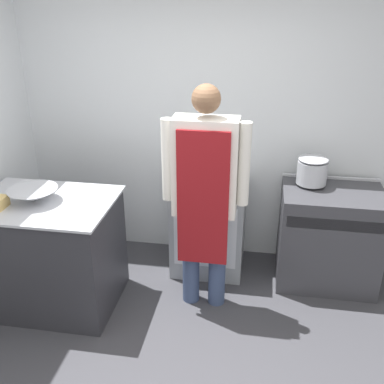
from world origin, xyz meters
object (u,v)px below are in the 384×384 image
(stove, at_px, (328,237))
(person_cook, at_px, (205,188))
(fridge_unit, at_px, (209,226))
(stock_pot, at_px, (312,170))
(mixing_bowl, at_px, (33,195))

(stove, relative_size, person_cook, 0.49)
(fridge_unit, bearing_deg, stock_pot, 4.01)
(person_cook, relative_size, stock_pot, 7.15)
(stove, distance_m, stock_pot, 0.62)
(fridge_unit, relative_size, stock_pot, 3.30)
(person_cook, height_order, mixing_bowl, person_cook)
(stock_pot, bearing_deg, fridge_unit, -175.99)
(stove, height_order, fridge_unit, stove)
(person_cook, distance_m, stock_pot, 1.04)
(person_cook, bearing_deg, fridge_unit, 93.14)
(stove, relative_size, stock_pot, 3.49)
(stove, xyz_separation_m, fridge_unit, (-1.06, 0.05, -0.02))
(mixing_bowl, distance_m, stock_pot, 2.29)
(fridge_unit, bearing_deg, person_cook, -86.86)
(fridge_unit, relative_size, mixing_bowl, 2.24)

